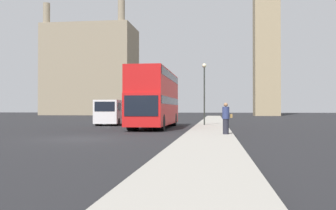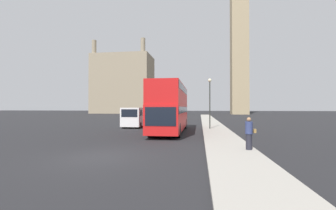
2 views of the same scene
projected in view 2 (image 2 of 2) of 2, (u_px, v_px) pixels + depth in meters
ground_plane at (99, 157)px, 10.54m from camera, size 300.00×300.00×0.00m
sidewalk_strip at (238, 160)px, 9.66m from camera, size 2.65×120.00×0.15m
clock_tower at (239, 12)px, 77.47m from camera, size 6.00×6.17×69.08m
building_block_distant at (123, 85)px, 91.71m from camera, size 22.95×14.35×28.50m
red_double_decker_bus at (170, 106)px, 21.35m from camera, size 2.57×11.13×4.44m
white_van at (136, 117)px, 26.97m from camera, size 2.17×5.27×2.32m
pedestrian at (249, 133)px, 11.68m from camera, size 0.53×0.37×1.68m
street_lamp at (210, 95)px, 23.43m from camera, size 0.36×0.36×5.22m
parked_sedan at (165, 116)px, 45.43m from camera, size 1.70×4.51×1.55m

